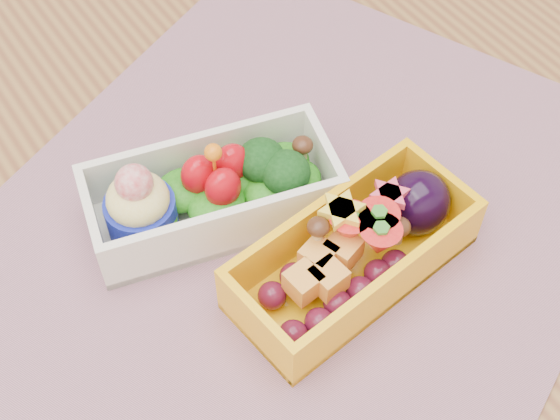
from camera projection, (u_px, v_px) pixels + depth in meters
table at (246, 317)px, 0.67m from camera, size 1.20×0.80×0.75m
placemat at (275, 250)px, 0.59m from camera, size 0.67×0.60×0.00m
bento_white at (211, 193)px, 0.59m from camera, size 0.20×0.12×0.08m
bento_yellow at (358, 250)px, 0.56m from camera, size 0.19×0.10×0.06m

